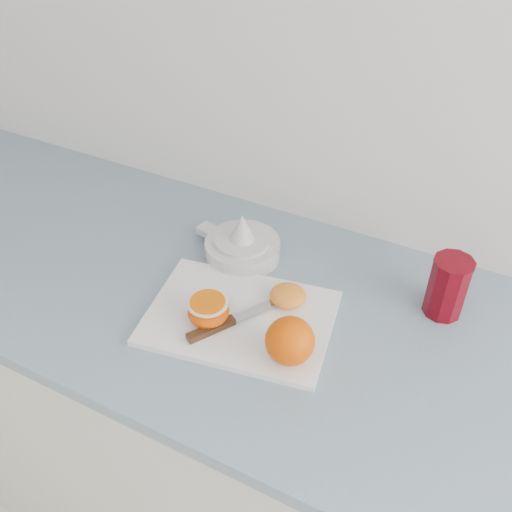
% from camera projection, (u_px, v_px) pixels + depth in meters
% --- Properties ---
extents(counter, '(2.58, 0.64, 0.89)m').
position_uv_depth(counter, '(317.00, 464.00, 1.31)').
color(counter, silver).
rests_on(counter, ground).
extents(cutting_board, '(0.37, 0.29, 0.01)m').
position_uv_depth(cutting_board, '(240.00, 318.00, 1.04)').
color(cutting_board, white).
rests_on(cutting_board, counter).
extents(whole_orange, '(0.08, 0.08, 0.08)m').
position_uv_depth(whole_orange, '(290.00, 341.00, 0.94)').
color(whole_orange, red).
rests_on(whole_orange, cutting_board).
extents(half_orange, '(0.08, 0.08, 0.05)m').
position_uv_depth(half_orange, '(208.00, 311.00, 1.02)').
color(half_orange, red).
rests_on(half_orange, cutting_board).
extents(squeezed_shell, '(0.07, 0.07, 0.03)m').
position_uv_depth(squeezed_shell, '(288.00, 295.00, 1.06)').
color(squeezed_shell, orange).
rests_on(squeezed_shell, cutting_board).
extents(paring_knife, '(0.13, 0.19, 0.01)m').
position_uv_depth(paring_knife, '(220.00, 325.00, 1.01)').
color(paring_knife, '#452014').
rests_on(paring_knife, cutting_board).
extents(citrus_juicer, '(0.20, 0.16, 0.10)m').
position_uv_depth(citrus_juicer, '(242.00, 245.00, 1.18)').
color(citrus_juicer, silver).
rests_on(citrus_juicer, counter).
extents(red_tumbler, '(0.07, 0.07, 0.12)m').
position_uv_depth(red_tumbler, '(447.00, 289.00, 1.03)').
color(red_tumbler, '#65030F').
rests_on(red_tumbler, counter).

